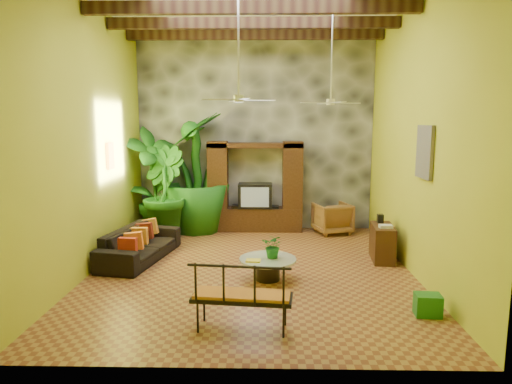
{
  "coord_description": "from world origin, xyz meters",
  "views": [
    {
      "loc": [
        0.27,
        -8.38,
        2.85
      ],
      "look_at": [
        0.08,
        0.2,
        1.48
      ],
      "focal_mm": 32.0,
      "sensor_mm": 36.0,
      "label": 1
    }
  ],
  "objects_px": {
    "ceiling_fan_front": "(239,87)",
    "tall_plant_b": "(162,193)",
    "entertainment_center": "(255,194)",
    "ceiling_fan_back": "(331,92)",
    "green_bin": "(428,305)",
    "tall_plant_a": "(153,181)",
    "coffee_table": "(268,266)",
    "iron_bench": "(242,293)",
    "sofa": "(140,244)",
    "wicker_armchair": "(332,218)",
    "side_console": "(382,243)",
    "tall_plant_c": "(196,173)"
  },
  "relations": [
    {
      "from": "coffee_table",
      "to": "tall_plant_c",
      "type": "bearing_deg",
      "value": 116.65
    },
    {
      "from": "tall_plant_b",
      "to": "green_bin",
      "type": "height_order",
      "value": "tall_plant_b"
    },
    {
      "from": "iron_bench",
      "to": "ceiling_fan_back",
      "type": "bearing_deg",
      "value": 72.46
    },
    {
      "from": "ceiling_fan_front",
      "to": "side_console",
      "type": "bearing_deg",
      "value": 20.62
    },
    {
      "from": "sofa",
      "to": "coffee_table",
      "type": "distance_m",
      "value": 2.85
    },
    {
      "from": "ceiling_fan_front",
      "to": "side_console",
      "type": "distance_m",
      "value": 4.3
    },
    {
      "from": "ceiling_fan_front",
      "to": "tall_plant_b",
      "type": "bearing_deg",
      "value": 126.16
    },
    {
      "from": "side_console",
      "to": "green_bin",
      "type": "relative_size",
      "value": 2.45
    },
    {
      "from": "ceiling_fan_front",
      "to": "iron_bench",
      "type": "xyz_separation_m",
      "value": [
        0.15,
        -2.17,
        -2.85
      ]
    },
    {
      "from": "ceiling_fan_front",
      "to": "tall_plant_a",
      "type": "distance_m",
      "value": 4.37
    },
    {
      "from": "sofa",
      "to": "wicker_armchair",
      "type": "xyz_separation_m",
      "value": [
        4.25,
        2.31,
        0.06
      ]
    },
    {
      "from": "tall_plant_b",
      "to": "entertainment_center",
      "type": "bearing_deg",
      "value": 19.81
    },
    {
      "from": "side_console",
      "to": "green_bin",
      "type": "height_order",
      "value": "side_console"
    },
    {
      "from": "sofa",
      "to": "side_console",
      "type": "height_order",
      "value": "side_console"
    },
    {
      "from": "wicker_armchair",
      "to": "tall_plant_a",
      "type": "xyz_separation_m",
      "value": [
        -4.46,
        -0.22,
        0.96
      ]
    },
    {
      "from": "ceiling_fan_front",
      "to": "tall_plant_b",
      "type": "xyz_separation_m",
      "value": [
        -2.0,
        2.74,
        -2.29
      ]
    },
    {
      "from": "tall_plant_c",
      "to": "iron_bench",
      "type": "xyz_separation_m",
      "value": [
        1.45,
        -5.63,
        -0.96
      ]
    },
    {
      "from": "sofa",
      "to": "entertainment_center",
      "type": "bearing_deg",
      "value": -30.97
    },
    {
      "from": "sofa",
      "to": "tall_plant_c",
      "type": "height_order",
      "value": "tall_plant_c"
    },
    {
      "from": "sofa",
      "to": "green_bin",
      "type": "distance_m",
      "value": 5.59
    },
    {
      "from": "tall_plant_c",
      "to": "tall_plant_a",
      "type": "bearing_deg",
      "value": -159.5
    },
    {
      "from": "tall_plant_a",
      "to": "entertainment_center",
      "type": "bearing_deg",
      "value": 10.21
    },
    {
      "from": "tall_plant_a",
      "to": "side_console",
      "type": "distance_m",
      "value": 5.62
    },
    {
      "from": "tall_plant_a",
      "to": "tall_plant_c",
      "type": "bearing_deg",
      "value": 20.5
    },
    {
      "from": "entertainment_center",
      "to": "wicker_armchair",
      "type": "relative_size",
      "value": 2.83
    },
    {
      "from": "ceiling_fan_front",
      "to": "tall_plant_a",
      "type": "relative_size",
      "value": 0.69
    },
    {
      "from": "iron_bench",
      "to": "sofa",
      "type": "bearing_deg",
      "value": 131.48
    },
    {
      "from": "entertainment_center",
      "to": "sofa",
      "type": "distance_m",
      "value": 3.49
    },
    {
      "from": "coffee_table",
      "to": "green_bin",
      "type": "height_order",
      "value": "coffee_table"
    },
    {
      "from": "entertainment_center",
      "to": "ceiling_fan_front",
      "type": "distance_m",
      "value": 4.3
    },
    {
      "from": "entertainment_center",
      "to": "tall_plant_c",
      "type": "bearing_deg",
      "value": -177.14
    },
    {
      "from": "entertainment_center",
      "to": "green_bin",
      "type": "distance_m",
      "value": 5.84
    },
    {
      "from": "entertainment_center",
      "to": "ceiling_fan_back",
      "type": "distance_m",
      "value": 3.5
    },
    {
      "from": "ceiling_fan_back",
      "to": "tall_plant_b",
      "type": "relative_size",
      "value": 0.84
    },
    {
      "from": "entertainment_center",
      "to": "tall_plant_a",
      "type": "bearing_deg",
      "value": -169.79
    },
    {
      "from": "ceiling_fan_back",
      "to": "tall_plant_a",
      "type": "height_order",
      "value": "ceiling_fan_back"
    },
    {
      "from": "ceiling_fan_back",
      "to": "iron_bench",
      "type": "xyz_separation_m",
      "value": [
        -1.65,
        -3.77,
        -2.85
      ]
    },
    {
      "from": "tall_plant_b",
      "to": "iron_bench",
      "type": "distance_m",
      "value": 5.4
    },
    {
      "from": "side_console",
      "to": "green_bin",
      "type": "distance_m",
      "value": 2.68
    },
    {
      "from": "ceiling_fan_back",
      "to": "side_console",
      "type": "bearing_deg",
      "value": -26.69
    },
    {
      "from": "tall_plant_b",
      "to": "side_console",
      "type": "height_order",
      "value": "tall_plant_b"
    },
    {
      "from": "ceiling_fan_back",
      "to": "tall_plant_a",
      "type": "xyz_separation_m",
      "value": [
        -4.11,
        1.49,
        -2.06
      ]
    },
    {
      "from": "sofa",
      "to": "iron_bench",
      "type": "bearing_deg",
      "value": -133.39
    },
    {
      "from": "iron_bench",
      "to": "green_bin",
      "type": "bearing_deg",
      "value": 18.0
    },
    {
      "from": "entertainment_center",
      "to": "green_bin",
      "type": "relative_size",
      "value": 6.52
    },
    {
      "from": "tall_plant_c",
      "to": "side_console",
      "type": "bearing_deg",
      "value": -29.93
    },
    {
      "from": "sofa",
      "to": "tall_plant_c",
      "type": "xyz_separation_m",
      "value": [
        0.8,
        2.47,
        1.18
      ]
    },
    {
      "from": "green_bin",
      "to": "coffee_table",
      "type": "bearing_deg",
      "value": 148.15
    },
    {
      "from": "coffee_table",
      "to": "side_console",
      "type": "distance_m",
      "value": 2.64
    },
    {
      "from": "sofa",
      "to": "green_bin",
      "type": "bearing_deg",
      "value": -106.51
    }
  ]
}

